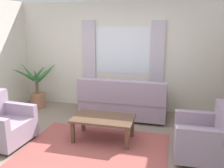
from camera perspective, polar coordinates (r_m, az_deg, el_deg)
ground_plane at (r=4.33m, az=-4.05°, el=-15.05°), size 6.24×6.24×0.00m
wall_back at (r=6.02m, az=2.54°, el=6.44°), size 5.32×0.12×2.60m
window_with_curtains at (r=5.92m, az=2.39°, el=7.77°), size 1.98×0.07×1.40m
area_rug at (r=4.33m, az=-4.06°, el=-14.98°), size 2.42×1.79×0.01m
couch at (r=5.52m, az=2.58°, el=-4.21°), size 1.90×0.82×0.92m
armchair_left at (r=4.83m, az=-24.17°, el=-8.48°), size 0.88×0.90×0.88m
armchair_right at (r=4.22m, az=20.74°, el=-11.45°), size 0.84×0.86×0.88m
coffee_table at (r=4.51m, az=-2.04°, el=-8.40°), size 1.10×0.64×0.44m
potted_plant at (r=6.44m, az=-17.01°, el=-0.91°), size 1.14×1.19×1.13m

